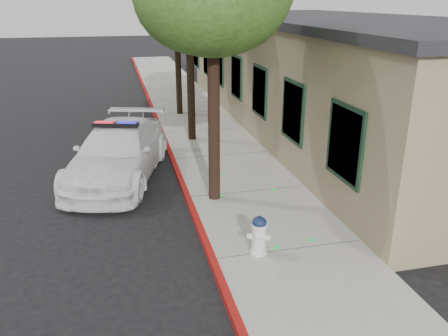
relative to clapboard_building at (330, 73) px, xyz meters
The scene contains 8 objects.
ground 11.42m from the clapboard_building, 126.62° to the right, with size 120.00×120.00×0.00m, color black.
sidewalk 8.13m from the clapboard_building, 130.31° to the right, with size 3.20×60.00×0.15m, color gray.
red_curb 9.18m from the clapboard_building, 137.85° to the right, with size 0.14×60.00×0.16m, color #9C1411.
clapboard_building is the anchor object (origin of this frame).
police_car 9.22m from the clapboard_building, 155.08° to the right, with size 3.53×5.64×1.64m.
fire_hydrant 10.77m from the clapboard_building, 122.45° to the right, with size 0.46×0.40×0.80m.
street_tree_mid 6.32m from the clapboard_building, behind, with size 3.46×3.22×6.15m.
street_tree_far 6.60m from the clapboard_building, 152.29° to the left, with size 3.01×2.98×5.53m.
Camera 1 is at (-1.48, -7.39, 4.84)m, focal length 36.37 mm.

